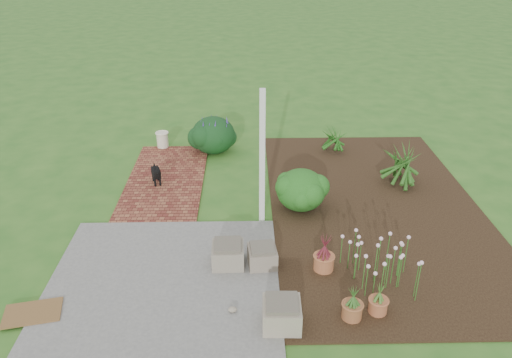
{
  "coord_description": "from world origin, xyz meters",
  "views": [
    {
      "loc": [
        0.03,
        -7.77,
        4.87
      ],
      "look_at": [
        0.2,
        0.4,
        0.7
      ],
      "focal_mm": 35.0,
      "sensor_mm": 36.0,
      "label": 1
    }
  ],
  "objects_px": {
    "stone_trough_near": "(282,315)",
    "black_dog": "(156,173)",
    "cream_ceramic_urn": "(162,140)",
    "evergreen_shrub": "(301,189)"
  },
  "relations": [
    {
      "from": "cream_ceramic_urn",
      "to": "evergreen_shrub",
      "type": "height_order",
      "value": "evergreen_shrub"
    },
    {
      "from": "stone_trough_near",
      "to": "cream_ceramic_urn",
      "type": "height_order",
      "value": "cream_ceramic_urn"
    },
    {
      "from": "stone_trough_near",
      "to": "black_dog",
      "type": "xyz_separation_m",
      "value": [
        -2.32,
        4.16,
        0.09
      ]
    },
    {
      "from": "stone_trough_near",
      "to": "cream_ceramic_urn",
      "type": "relative_size",
      "value": 1.39
    },
    {
      "from": "cream_ceramic_urn",
      "to": "evergreen_shrub",
      "type": "xyz_separation_m",
      "value": [
        3.06,
        -2.98,
        0.2
      ]
    },
    {
      "from": "evergreen_shrub",
      "to": "cream_ceramic_urn",
      "type": "bearing_deg",
      "value": 135.85
    },
    {
      "from": "black_dog",
      "to": "evergreen_shrub",
      "type": "bearing_deg",
      "value": -37.31
    },
    {
      "from": "black_dog",
      "to": "cream_ceramic_urn",
      "type": "xyz_separation_m",
      "value": [
        -0.17,
        1.97,
        -0.08
      ]
    },
    {
      "from": "cream_ceramic_urn",
      "to": "evergreen_shrub",
      "type": "relative_size",
      "value": 0.39
    },
    {
      "from": "stone_trough_near",
      "to": "evergreen_shrub",
      "type": "height_order",
      "value": "evergreen_shrub"
    }
  ]
}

